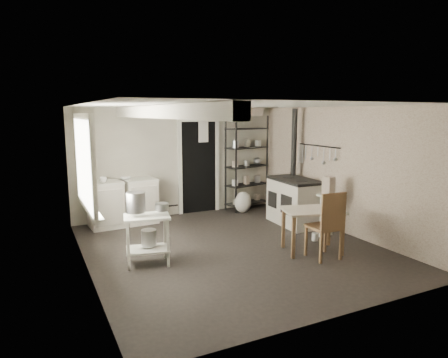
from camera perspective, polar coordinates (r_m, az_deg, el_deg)
name	(u,v)px	position (r m, az deg, el deg)	size (l,w,h in m)	color
floor	(232,248)	(6.64, 1.16, -9.79)	(5.00, 5.00, 0.00)	black
ceiling	(233,105)	(6.27, 1.23, 10.47)	(5.00, 5.00, 0.00)	white
wall_back	(179,162)	(8.63, -6.45, 2.47)	(4.50, 0.02, 2.30)	#ABA492
wall_front	(343,214)	(4.33, 16.58, -4.79)	(4.50, 0.02, 2.30)	#ABA492
wall_left	(84,191)	(5.70, -19.35, -1.57)	(0.02, 5.00, 2.30)	#ABA492
wall_right	(341,170)	(7.64, 16.36, 1.25)	(0.02, 5.00, 2.30)	#ABA492
window	(83,163)	(5.85, -19.49, 2.16)	(0.12, 1.76, 1.28)	beige
doorway	(199,168)	(8.78, -3.60, 1.65)	(0.96, 0.10, 2.08)	beige
ceiling_beam	(157,112)	(5.82, -9.48, 9.45)	(0.18, 5.00, 0.18)	beige
wallpaper_panel	(341,170)	(7.64, 16.31, 1.25)	(0.01, 5.00, 2.30)	#BDAD99
utensil_rail	(318,146)	(8.01, 13.28, 4.62)	(0.06, 1.20, 0.44)	#A9A9AB
prep_table	(147,238)	(5.94, -10.89, -8.25)	(0.64, 0.46, 0.73)	beige
stockpot	(136,202)	(5.77, -12.49, -3.26)	(0.27, 0.27, 0.29)	#A9A9AB
saucepan	(162,207)	(5.82, -8.85, -3.94)	(0.20, 0.20, 0.11)	#A9A9AB
bucket	(149,238)	(5.99, -10.69, -8.23)	(0.22, 0.22, 0.24)	#A9A9AB
base_cabinets	(123,202)	(8.10, -14.22, -3.17)	(1.36, 0.58, 0.90)	beige
mixing_bowl	(126,177)	(7.99, -13.87, 0.28)	(0.28, 0.28, 0.07)	white
counter_cup	(103,178)	(7.81, -16.89, 0.09)	(0.13, 0.13, 0.11)	white
shelf_rack	(247,168)	(9.12, 3.25, 1.62)	(1.01, 0.39, 2.13)	black
shelf_jar	(236,150)	(8.97, 1.76, 4.16)	(0.08, 0.08, 0.18)	white
storage_box_a	(239,121)	(8.99, 2.19, 8.30)	(0.32, 0.28, 0.22)	#C1AF9C
storage_box_b	(255,122)	(9.20, 4.43, 8.18)	(0.30, 0.28, 0.20)	#C1AF9C
stove	(294,202)	(8.00, 10.01, -3.32)	(0.64, 1.16, 0.91)	beige
stovepipe	(294,142)	(8.29, 9.98, 5.16)	(0.10, 0.10, 1.33)	black
side_ledge	(331,212)	(7.42, 15.04, -4.59)	(0.50, 0.27, 0.76)	beige
oats_box	(329,181)	(7.21, 14.74, -0.27)	(0.13, 0.22, 0.32)	#C1AF9C
work_table	(312,228)	(6.51, 12.47, -6.90)	(0.91, 0.64, 0.69)	beige
table_cup	(331,202)	(6.47, 15.09, -3.20)	(0.10, 0.10, 0.09)	white
chair	(324,227)	(6.25, 14.07, -6.65)	(0.43, 0.45, 1.05)	brown
flour_sack	(243,202)	(8.84, 2.72, -3.30)	(0.39, 0.33, 0.47)	beige
floor_crock	(315,236)	(7.15, 12.87, -7.99)	(0.11, 0.11, 0.14)	white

